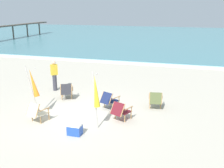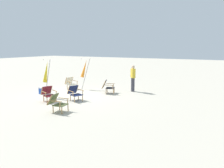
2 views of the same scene
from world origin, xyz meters
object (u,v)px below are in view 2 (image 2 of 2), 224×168
at_px(beach_chair_front_right, 75,92).
at_px(beach_chair_back_right, 71,83).
at_px(beach_chair_mid_center, 48,93).
at_px(person_near_chairs, 133,78).
at_px(beach_chair_far_center, 57,102).
at_px(umbrella_furled_orange, 84,69).
at_px(cooler_box, 44,90).
at_px(beach_chair_back_left, 108,86).
at_px(umbrella_furled_yellow, 46,72).

bearing_deg(beach_chair_front_right, beach_chair_back_right, -136.74).
distance_m(beach_chair_mid_center, person_near_chairs, 5.19).
bearing_deg(beach_chair_far_center, umbrella_furled_orange, -157.20).
height_order(beach_chair_back_right, cooler_box, beach_chair_back_right).
bearing_deg(umbrella_furled_orange, beach_chair_back_left, 76.90).
distance_m(beach_chair_back_right, beach_chair_far_center, 5.02).
bearing_deg(person_near_chairs, beach_chair_mid_center, -32.47).
relative_size(umbrella_furled_yellow, person_near_chairs, 1.29).
height_order(beach_chair_far_center, umbrella_furled_orange, umbrella_furled_orange).
relative_size(beach_chair_front_right, person_near_chairs, 0.58).
distance_m(beach_chair_far_center, umbrella_furled_yellow, 3.25).
bearing_deg(beach_chair_front_right, cooler_box, -99.29).
xyz_separation_m(beach_chair_back_right, umbrella_furled_yellow, (2.34, 0.26, 0.95)).
bearing_deg(beach_chair_back_left, umbrella_furled_orange, -103.10).
distance_m(umbrella_furled_yellow, person_near_chairs, 5.14).
bearing_deg(umbrella_furled_orange, beach_chair_front_right, 26.58).
distance_m(beach_chair_back_left, umbrella_furled_yellow, 3.59).
xyz_separation_m(beach_chair_mid_center, cooler_box, (-1.24, -1.62, -0.22)).
bearing_deg(beach_chair_back_right, beach_chair_back_left, 91.59).
xyz_separation_m(beach_chair_back_left, beach_chair_back_right, (0.08, -2.74, 0.00)).
xyz_separation_m(beach_chair_back_right, beach_chair_far_center, (4.22, 2.73, -0.01)).
height_order(beach_chair_back_right, person_near_chairs, person_near_chairs).
xyz_separation_m(beach_chair_far_center, cooler_box, (-2.39, -3.28, -0.22)).
distance_m(beach_chair_mid_center, beach_chair_front_right, 1.33).
height_order(beach_chair_front_right, umbrella_furled_yellow, umbrella_furled_yellow).
relative_size(beach_chair_back_left, beach_chair_far_center, 1.06).
xyz_separation_m(beach_chair_far_center, beach_chair_front_right, (-1.95, -0.59, -0.00)).
bearing_deg(umbrella_furled_yellow, beach_chair_back_left, 134.26).
xyz_separation_m(beach_chair_mid_center, person_near_chairs, (-4.37, 2.78, 0.42)).
relative_size(beach_chair_back_left, beach_chair_back_right, 1.03).
bearing_deg(beach_chair_mid_center, umbrella_furled_orange, -174.61).
relative_size(beach_chair_back_left, umbrella_furled_yellow, 0.42).
relative_size(beach_chair_back_left, person_near_chairs, 0.55).
relative_size(beach_chair_mid_center, beach_chair_far_center, 1.11).
height_order(beach_chair_back_right, umbrella_furled_yellow, umbrella_furled_yellow).
distance_m(beach_chair_far_center, umbrella_furled_orange, 5.24).
bearing_deg(beach_chair_front_right, umbrella_furled_orange, -153.42).
bearing_deg(beach_chair_back_right, umbrella_furled_orange, 126.75).
height_order(beach_chair_far_center, cooler_box, beach_chair_far_center).
distance_m(beach_chair_mid_center, umbrella_furled_yellow, 1.45).
relative_size(person_near_chairs, cooler_box, 3.33).
xyz_separation_m(beach_chair_back_left, umbrella_furled_orange, (-0.47, -2.01, 0.89)).
height_order(beach_chair_back_left, beach_chair_mid_center, beach_chair_back_left).
distance_m(beach_chair_back_right, umbrella_furled_yellow, 2.54).
relative_size(beach_chair_front_right, cooler_box, 1.92).
bearing_deg(beach_chair_back_left, beach_chair_back_right, -88.41).
bearing_deg(person_near_chairs, beach_chair_far_center, -11.46).
bearing_deg(cooler_box, person_near_chairs, 125.43).
distance_m(beach_chair_back_right, beach_chair_front_right, 3.12).
height_order(beach_chair_front_right, person_near_chairs, person_near_chairs).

